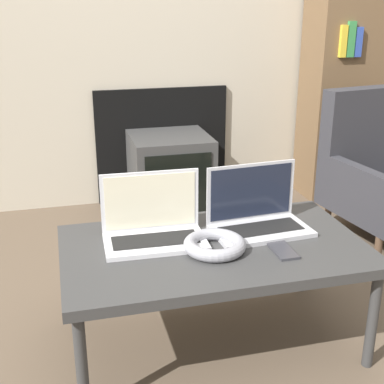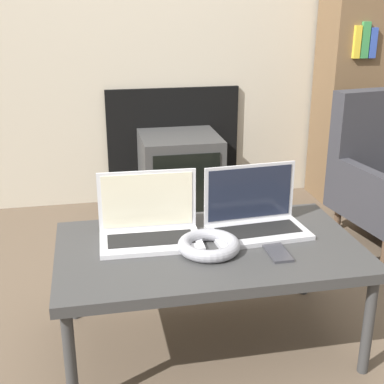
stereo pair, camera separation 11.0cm
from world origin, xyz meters
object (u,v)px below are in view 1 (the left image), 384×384
at_px(headphones, 215,245).
at_px(laptop_right, 257,215).
at_px(tv, 170,174).
at_px(armchair, 383,171).
at_px(laptop_left, 153,225).
at_px(phone, 282,250).

bearing_deg(headphones, laptop_right, 34.12).
relative_size(laptop_right, headphones, 1.72).
distance_m(tv, armchair, 1.15).
bearing_deg(laptop_left, phone, -24.25).
bearing_deg(laptop_left, armchair, 26.89).
bearing_deg(laptop_right, phone, -89.25).
height_order(laptop_left, armchair, armchair).
relative_size(laptop_right, tv, 0.79).
xyz_separation_m(laptop_right, headphones, (-0.20, -0.14, -0.03)).
distance_m(headphones, phone, 0.23).
height_order(laptop_right, armchair, armchair).
bearing_deg(tv, armchair, -29.33).
bearing_deg(laptop_left, tv, 76.80).
height_order(laptop_right, tv, laptop_right).
xyz_separation_m(laptop_left, laptop_right, (0.38, -0.00, 0.00)).
bearing_deg(armchair, tv, 141.70).
bearing_deg(headphones, phone, -15.00).
relative_size(headphones, tv, 0.46).
xyz_separation_m(phone, tv, (-0.09, 1.38, -0.17)).
xyz_separation_m(laptop_left, armchair, (1.32, 0.62, -0.10)).
height_order(phone, armchair, armchair).
xyz_separation_m(laptop_right, armchair, (0.93, 0.62, -0.10)).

